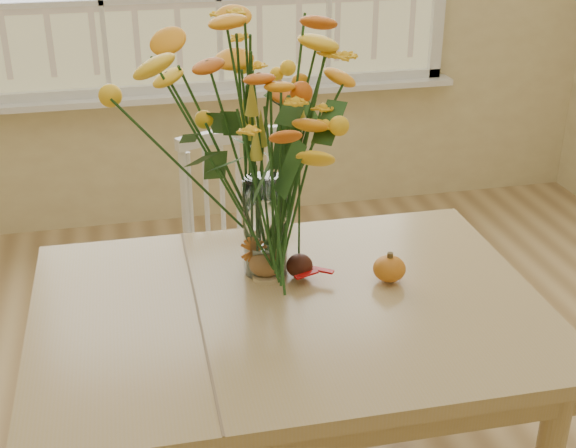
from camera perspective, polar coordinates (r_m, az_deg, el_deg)
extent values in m
cube|color=white|center=(3.91, -4.83, 9.59)|extent=(2.42, 0.12, 0.03)
cube|color=tan|center=(2.02, 0.13, -6.39)|extent=(1.34, 0.96, 0.04)
cube|color=tan|center=(2.06, 0.13, -8.04)|extent=(1.21, 0.84, 0.10)
cylinder|color=tan|center=(2.51, -14.86, -9.99)|extent=(0.07, 0.07, 0.67)
cylinder|color=tan|center=(2.67, 10.48, -7.14)|extent=(0.07, 0.07, 0.67)
cube|color=white|center=(2.68, -2.59, -4.27)|extent=(0.46, 0.44, 0.05)
cube|color=white|center=(2.71, -3.68, 1.73)|extent=(0.42, 0.08, 0.48)
cylinder|color=white|center=(2.64, -4.95, -10.63)|extent=(0.03, 0.03, 0.41)
cylinder|color=white|center=(2.89, -6.49, -7.22)|extent=(0.03, 0.03, 0.41)
cylinder|color=white|center=(2.72, 1.76, -9.35)|extent=(0.03, 0.03, 0.41)
cylinder|color=white|center=(2.96, -0.34, -6.15)|extent=(0.03, 0.03, 0.41)
cylinder|color=white|center=(2.10, -1.68, -0.18)|extent=(0.12, 0.12, 0.28)
ellipsoid|color=orange|center=(2.11, 7.51, -3.39)|extent=(0.09, 0.09, 0.07)
cylinder|color=#CCB78C|center=(2.12, -1.64, -3.94)|extent=(0.07, 0.07, 0.01)
ellipsoid|color=brown|center=(2.10, -1.66, -2.96)|extent=(0.10, 0.08, 0.08)
ellipsoid|color=#38160F|center=(2.11, 0.86, -3.20)|extent=(0.07, 0.07, 0.07)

